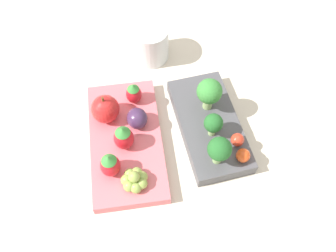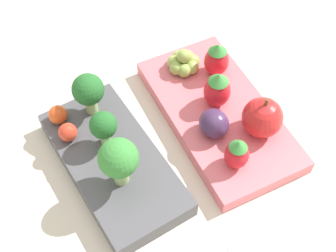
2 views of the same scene
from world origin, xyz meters
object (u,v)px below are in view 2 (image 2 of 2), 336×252
(bento_box_fruit, at_px, (218,114))
(strawberry_2, at_px, (217,90))
(grape_cluster, at_px, (184,63))
(cherry_tomato_1, at_px, (68,132))
(broccoli_floret_2, at_px, (118,159))
(cherry_tomato_0, at_px, (58,115))
(plum, at_px, (214,123))
(strawberry_0, at_px, (237,154))
(apple, at_px, (262,118))
(bento_box_savoury, at_px, (114,163))
(broccoli_floret_0, at_px, (88,91))
(broccoli_floret_1, at_px, (103,126))
(strawberry_1, at_px, (217,60))

(bento_box_fruit, bearing_deg, strawberry_2, -12.66)
(grape_cluster, bearing_deg, cherry_tomato_1, 100.28)
(broccoli_floret_2, bearing_deg, cherry_tomato_0, 14.43)
(bento_box_fruit, distance_m, plum, 0.04)
(cherry_tomato_0, distance_m, strawberry_0, 0.21)
(plum, bearing_deg, broccoli_floret_2, 92.97)
(bento_box_fruit, distance_m, strawberry_2, 0.04)
(strawberry_0, xyz_separation_m, strawberry_2, (0.08, -0.03, 0.00))
(apple, distance_m, plum, 0.05)
(apple, xyz_separation_m, plum, (0.02, 0.05, -0.01))
(apple, distance_m, strawberry_2, 0.06)
(bento_box_savoury, height_order, broccoli_floret_0, broccoli_floret_0)
(broccoli_floret_2, bearing_deg, broccoli_floret_1, -7.47)
(broccoli_floret_0, relative_size, strawberry_2, 1.15)
(bento_box_savoury, xyz_separation_m, cherry_tomato_0, (0.08, 0.03, 0.02))
(broccoli_floret_1, distance_m, strawberry_2, 0.14)
(cherry_tomato_0, height_order, apple, apple)
(broccoli_floret_2, bearing_deg, strawberry_0, -109.44)
(bento_box_savoury, height_order, cherry_tomato_0, cherry_tomato_0)
(grape_cluster, bearing_deg, plum, 168.01)
(bento_box_savoury, height_order, strawberry_0, strawberry_0)
(broccoli_floret_1, distance_m, cherry_tomato_0, 0.07)
(strawberry_1, bearing_deg, apple, 176.94)
(bento_box_fruit, height_order, grape_cluster, grape_cluster)
(broccoli_floret_0, xyz_separation_m, plum, (-0.09, -0.11, -0.02))
(strawberry_0, bearing_deg, cherry_tomato_0, 44.47)
(strawberry_2, relative_size, grape_cluster, 1.18)
(bento_box_savoury, xyz_separation_m, grape_cluster, (0.08, -0.14, 0.02))
(broccoli_floret_1, bearing_deg, cherry_tomato_0, 32.33)
(broccoli_floret_1, distance_m, broccoli_floret_2, 0.05)
(bento_box_fruit, bearing_deg, apple, -153.67)
(apple, height_order, plum, apple)
(strawberry_2, bearing_deg, apple, -160.09)
(apple, bearing_deg, grape_cluster, 11.70)
(apple, relative_size, grape_cluster, 1.32)
(bento_box_fruit, distance_m, broccoli_floret_2, 0.16)
(cherry_tomato_0, relative_size, cherry_tomato_1, 1.03)
(bento_box_fruit, distance_m, strawberry_0, 0.08)
(broccoli_floret_0, height_order, cherry_tomato_0, broccoli_floret_0)
(apple, height_order, strawberry_1, apple)
(broccoli_floret_1, relative_size, strawberry_2, 0.95)
(strawberry_1, relative_size, strawberry_2, 0.97)
(strawberry_0, bearing_deg, broccoli_floret_2, 70.56)
(cherry_tomato_1, bearing_deg, broccoli_floret_1, -127.00)
(broccoli_floret_0, bearing_deg, cherry_tomato_0, 82.03)
(bento_box_savoury, bearing_deg, broccoli_floret_2, 172.79)
(broccoli_floret_2, distance_m, cherry_tomato_0, 0.11)
(strawberry_2, height_order, grape_cluster, strawberry_2)
(cherry_tomato_0, relative_size, apple, 0.40)
(broccoli_floret_2, xyz_separation_m, cherry_tomato_1, (0.08, 0.03, -0.03))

